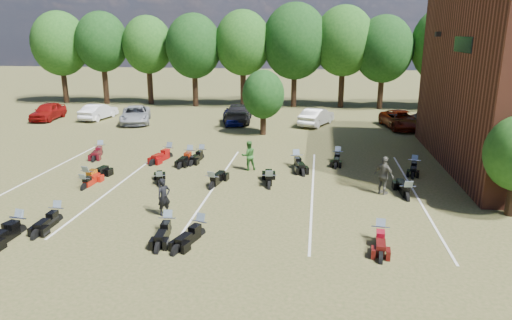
% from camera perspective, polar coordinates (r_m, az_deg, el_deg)
% --- Properties ---
extents(ground, '(160.00, 160.00, 0.00)m').
position_cam_1_polar(ground, '(20.26, 1.24, -6.42)').
color(ground, brown).
rests_on(ground, ground).
extents(car_0, '(2.21, 4.62, 1.52)m').
position_cam_1_polar(car_0, '(45.22, -24.57, 5.56)').
color(car_0, maroon).
rests_on(car_0, ground).
extents(car_1, '(1.99, 4.40, 1.40)m').
position_cam_1_polar(car_1, '(43.77, -19.08, 5.75)').
color(car_1, silver).
rests_on(car_1, ground).
extents(car_2, '(3.93, 5.69, 1.44)m').
position_cam_1_polar(car_2, '(40.99, -14.83, 5.49)').
color(car_2, '#979BA0').
rests_on(car_2, ground).
extents(car_3, '(2.80, 5.71, 1.60)m').
position_cam_1_polar(car_3, '(40.05, -2.23, 5.88)').
color(car_3, black).
rests_on(car_3, ground).
extents(car_4, '(2.56, 4.12, 1.31)m').
position_cam_1_polar(car_4, '(39.14, -2.93, 5.43)').
color(car_4, '#0C1156').
rests_on(car_4, ground).
extents(car_5, '(3.11, 4.69, 1.46)m').
position_cam_1_polar(car_5, '(38.98, 7.57, 5.38)').
color(car_5, '#BBBCB6').
rests_on(car_5, ground).
extents(car_6, '(3.30, 5.50, 1.43)m').
position_cam_1_polar(car_6, '(39.18, 17.69, 4.81)').
color(car_6, '#531104').
rests_on(car_6, ground).
extents(car_7, '(2.17, 4.79, 1.36)m').
position_cam_1_polar(car_7, '(40.47, 20.45, 4.84)').
color(car_7, '#37383C').
rests_on(car_7, ground).
extents(person_black, '(0.69, 0.70, 1.64)m').
position_cam_1_polar(person_black, '(19.97, -11.43, -4.56)').
color(person_black, black).
rests_on(person_black, ground).
extents(person_green, '(1.02, 0.93, 1.71)m').
position_cam_1_polar(person_green, '(25.94, -0.93, 0.57)').
color(person_green, '#2D6626').
rests_on(person_green, ground).
extents(person_grey, '(1.11, 1.11, 1.89)m').
position_cam_1_polar(person_grey, '(22.89, 15.70, -1.87)').
color(person_grey, '#514F45').
rests_on(person_grey, ground).
extents(motorcycle_0, '(1.22, 2.45, 1.30)m').
position_cam_1_polar(motorcycle_0, '(20.48, -27.49, -8.05)').
color(motorcycle_0, black).
rests_on(motorcycle_0, ground).
extents(motorcycle_1, '(0.81, 2.33, 1.29)m').
position_cam_1_polar(motorcycle_1, '(20.43, -27.38, -8.08)').
color(motorcycle_1, black).
rests_on(motorcycle_1, ground).
extents(motorcycle_2, '(0.75, 2.21, 1.22)m').
position_cam_1_polar(motorcycle_2, '(20.94, -23.52, -7.04)').
color(motorcycle_2, black).
rests_on(motorcycle_2, ground).
extents(motorcycle_3, '(0.90, 2.28, 1.24)m').
position_cam_1_polar(motorcycle_3, '(18.57, -10.91, -8.85)').
color(motorcycle_3, black).
rests_on(motorcycle_3, ground).
extents(motorcycle_4, '(1.32, 2.33, 1.24)m').
position_cam_1_polar(motorcycle_4, '(18.08, -7.02, -9.38)').
color(motorcycle_4, black).
rests_on(motorcycle_4, ground).
extents(motorcycle_6, '(0.90, 2.23, 1.21)m').
position_cam_1_polar(motorcycle_6, '(18.13, 15.17, -9.77)').
color(motorcycle_6, '#450C09').
rests_on(motorcycle_6, ground).
extents(motorcycle_7, '(0.73, 2.08, 1.15)m').
position_cam_1_polar(motorcycle_7, '(24.59, -20.65, -3.41)').
color(motorcycle_7, '#A0180B').
rests_on(motorcycle_7, ground).
extents(motorcycle_8, '(1.17, 2.55, 1.37)m').
position_cam_1_polar(motorcycle_8, '(25.39, -20.25, -2.78)').
color(motorcycle_8, black).
rests_on(motorcycle_8, ground).
extents(motorcycle_9, '(1.26, 2.10, 1.12)m').
position_cam_1_polar(motorcycle_9, '(23.99, -11.93, -3.19)').
color(motorcycle_9, black).
rests_on(motorcycle_9, ground).
extents(motorcycle_10, '(1.05, 2.45, 1.32)m').
position_cam_1_polar(motorcycle_10, '(23.22, 1.65, -3.48)').
color(motorcycle_10, black).
rests_on(motorcycle_10, ground).
extents(motorcycle_11, '(1.05, 2.38, 1.28)m').
position_cam_1_polar(motorcycle_11, '(23.24, -5.50, -3.53)').
color(motorcycle_11, black).
rests_on(motorcycle_11, ground).
extents(motorcycle_13, '(0.89, 2.43, 1.33)m').
position_cam_1_polar(motorcycle_13, '(22.78, 18.31, -4.69)').
color(motorcycle_13, black).
rests_on(motorcycle_13, ground).
extents(motorcycle_14, '(1.16, 2.38, 1.27)m').
position_cam_1_polar(motorcycle_14, '(31.15, -18.81, 0.68)').
color(motorcycle_14, '#410910').
rests_on(motorcycle_14, ground).
extents(motorcycle_15, '(1.37, 2.55, 1.36)m').
position_cam_1_polar(motorcycle_15, '(29.20, -10.82, 0.28)').
color(motorcycle_15, maroon).
rests_on(motorcycle_15, ground).
extents(motorcycle_16, '(0.97, 2.27, 1.22)m').
position_cam_1_polar(motorcycle_16, '(28.70, -6.82, 0.18)').
color(motorcycle_16, black).
rests_on(motorcycle_16, ground).
extents(motorcycle_17, '(0.88, 2.40, 1.31)m').
position_cam_1_polar(motorcycle_17, '(28.39, -8.26, -0.04)').
color(motorcycle_17, black).
rests_on(motorcycle_17, ground).
extents(motorcycle_18, '(1.36, 2.57, 1.37)m').
position_cam_1_polar(motorcycle_18, '(27.00, 5.05, -0.76)').
color(motorcycle_18, black).
rests_on(motorcycle_18, ground).
extents(motorcycle_19, '(0.91, 2.25, 1.22)m').
position_cam_1_polar(motorcycle_19, '(28.43, 10.13, -0.10)').
color(motorcycle_19, black).
rests_on(motorcycle_19, ground).
extents(motorcycle_20, '(1.15, 2.26, 1.20)m').
position_cam_1_polar(motorcycle_20, '(27.65, 19.11, -1.20)').
color(motorcycle_20, black).
rests_on(motorcycle_20, ground).
extents(tree_line, '(56.00, 6.00, 9.79)m').
position_cam_1_polar(tree_line, '(47.76, 4.16, 14.10)').
color(tree_line, black).
rests_on(tree_line, ground).
extents(young_tree_midfield, '(3.20, 3.20, 4.70)m').
position_cam_1_polar(young_tree_midfield, '(34.69, 0.91, 8.20)').
color(young_tree_midfield, black).
rests_on(young_tree_midfield, ground).
extents(parking_lines, '(20.10, 14.00, 0.01)m').
position_cam_1_polar(parking_lines, '(23.51, -5.21, -3.28)').
color(parking_lines, silver).
rests_on(parking_lines, ground).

